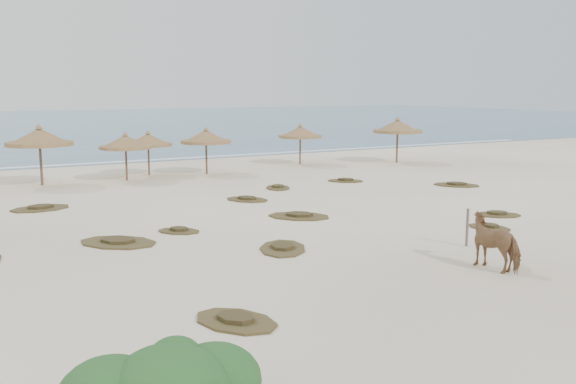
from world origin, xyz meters
name	(u,v)px	position (x,y,z in m)	size (l,w,h in m)	color
ground	(368,246)	(0.00, 0.00, 0.00)	(160.00, 160.00, 0.00)	white
ocean	(30,124)	(0.00, 75.00, 0.00)	(200.00, 100.00, 0.01)	#265574
foam_line	(134,161)	(0.00, 26.00, 0.00)	(70.00, 0.60, 0.01)	silver
palapa_1	(39,138)	(-6.89, 17.88, 2.36)	(4.02, 4.02, 3.04)	brown
palapa_2	(148,140)	(-1.10, 18.99, 1.92)	(3.09, 3.09, 2.47)	brown
palapa_3	(125,143)	(-2.76, 17.47, 1.98)	(2.91, 2.91, 2.55)	brown
palapa_4	(206,137)	(1.87, 17.88, 2.05)	(2.91, 2.91, 2.65)	brown
palapa_5	(300,133)	(8.75, 19.24, 2.00)	(3.27, 3.27, 2.58)	brown
palapa_6	(398,127)	(14.71, 17.05, 2.29)	(3.96, 3.96, 2.95)	brown
horse	(497,242)	(1.52, -3.69, 0.72)	(0.78, 1.72, 1.45)	#8D6040
fence_post_near	(467,227)	(2.61, -1.51, 0.59)	(0.09, 0.09, 1.17)	#675B4D
scrub_1	(118,242)	(-6.68, 4.05, 0.05)	(2.96, 3.00, 0.16)	brown
scrub_2	(179,231)	(-4.48, 4.64, 0.05)	(1.70, 1.70, 0.16)	brown
scrub_3	(299,216)	(0.33, 4.84, 0.05)	(2.76, 2.73, 0.16)	brown
scrub_4	(497,214)	(7.07, 1.42, 0.05)	(2.06, 1.91, 0.16)	brown
scrub_5	(457,185)	(11.04, 7.76, 0.05)	(2.56, 2.64, 0.16)	brown
scrub_6	(40,208)	(-7.94, 11.24, 0.05)	(2.48, 1.78, 0.16)	brown
scrub_7	(278,187)	(2.90, 11.32, 0.05)	(1.73, 2.06, 0.16)	brown
scrub_9	(283,248)	(-2.54, 0.87, 0.05)	(2.24, 2.54, 0.16)	brown
scrub_10	(345,180)	(7.04, 11.63, 0.05)	(2.19, 2.11, 0.16)	brown
scrub_11	(236,320)	(-6.30, -3.97, 0.05)	(2.01, 2.33, 0.16)	brown
scrub_12	(489,227)	(5.10, -0.06, 0.05)	(1.33, 1.72, 0.16)	brown
scrub_13	(247,199)	(0.18, 9.07, 0.05)	(2.11, 2.32, 0.16)	brown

